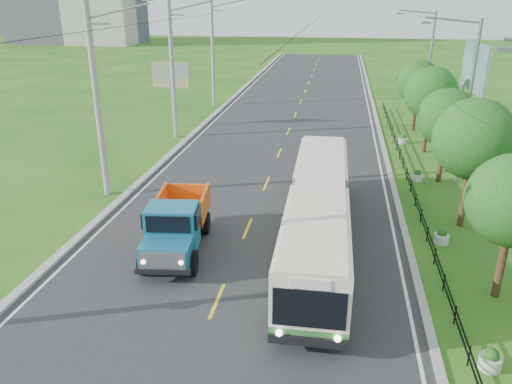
% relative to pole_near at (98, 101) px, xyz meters
% --- Properties ---
extents(ground, '(240.00, 240.00, 0.00)m').
position_rel_pole_near_xyz_m(ground, '(8.26, -9.00, -5.09)').
color(ground, '#1E5714').
rests_on(ground, ground).
extents(road, '(14.00, 120.00, 0.02)m').
position_rel_pole_near_xyz_m(road, '(8.26, 11.00, -5.08)').
color(road, '#28282B').
rests_on(road, ground).
extents(curb_left, '(0.40, 120.00, 0.15)m').
position_rel_pole_near_xyz_m(curb_left, '(1.06, 11.00, -5.02)').
color(curb_left, '#9E9E99').
rests_on(curb_left, ground).
extents(curb_right, '(0.30, 120.00, 0.10)m').
position_rel_pole_near_xyz_m(curb_right, '(15.41, 11.00, -5.04)').
color(curb_right, '#9E9E99').
rests_on(curb_right, ground).
extents(edge_line_left, '(0.12, 120.00, 0.00)m').
position_rel_pole_near_xyz_m(edge_line_left, '(1.61, 11.00, -5.07)').
color(edge_line_left, silver).
rests_on(edge_line_left, road).
extents(edge_line_right, '(0.12, 120.00, 0.00)m').
position_rel_pole_near_xyz_m(edge_line_right, '(14.91, 11.00, -5.07)').
color(edge_line_right, silver).
rests_on(edge_line_right, road).
extents(centre_dash, '(0.12, 2.20, 0.00)m').
position_rel_pole_near_xyz_m(centre_dash, '(8.26, -9.00, -5.07)').
color(centre_dash, yellow).
rests_on(centre_dash, road).
extents(railing_right, '(0.04, 40.00, 0.60)m').
position_rel_pole_near_xyz_m(railing_right, '(16.26, 5.00, -4.79)').
color(railing_right, black).
rests_on(railing_right, ground).
extents(pole_near, '(3.51, 0.32, 10.00)m').
position_rel_pole_near_xyz_m(pole_near, '(0.00, 0.00, 0.00)').
color(pole_near, gray).
rests_on(pole_near, ground).
extents(pole_mid, '(3.51, 0.32, 10.00)m').
position_rel_pole_near_xyz_m(pole_mid, '(0.00, 12.00, 0.00)').
color(pole_mid, gray).
rests_on(pole_mid, ground).
extents(pole_far, '(3.51, 0.32, 10.00)m').
position_rel_pole_near_xyz_m(pole_far, '(0.00, 24.00, 0.00)').
color(pole_far, gray).
rests_on(pole_far, ground).
extents(tree_third, '(3.60, 3.62, 6.00)m').
position_rel_pole_near_xyz_m(tree_third, '(18.12, -0.86, -1.11)').
color(tree_third, '#382314').
rests_on(tree_third, ground).
extents(tree_fourth, '(3.24, 3.31, 5.40)m').
position_rel_pole_near_xyz_m(tree_fourth, '(18.12, 5.14, -1.51)').
color(tree_fourth, '#382314').
rests_on(tree_fourth, ground).
extents(tree_fifth, '(3.48, 3.52, 5.80)m').
position_rel_pole_near_xyz_m(tree_fifth, '(18.12, 11.14, -1.24)').
color(tree_fifth, '#382314').
rests_on(tree_fifth, ground).
extents(tree_back, '(3.30, 3.36, 5.50)m').
position_rel_pole_near_xyz_m(tree_back, '(18.12, 17.14, -1.44)').
color(tree_back, '#382314').
rests_on(tree_back, ground).
extents(streetlight_mid, '(3.02, 0.20, 9.07)m').
position_rel_pole_near_xyz_m(streetlight_mid, '(18.90, 5.00, -0.19)').
color(streetlight_mid, slate).
rests_on(streetlight_mid, ground).
extents(streetlight_far, '(3.02, 0.20, 9.07)m').
position_rel_pole_near_xyz_m(streetlight_far, '(18.90, 19.00, -0.19)').
color(streetlight_far, slate).
rests_on(streetlight_far, ground).
extents(planter_front, '(0.64, 0.64, 0.67)m').
position_rel_pole_near_xyz_m(planter_front, '(16.86, -11.00, -4.81)').
color(planter_front, silver).
rests_on(planter_front, ground).
extents(planter_near, '(0.64, 0.64, 0.67)m').
position_rel_pole_near_xyz_m(planter_near, '(16.86, -3.00, -4.81)').
color(planter_near, silver).
rests_on(planter_near, ground).
extents(planter_mid, '(0.64, 0.64, 0.67)m').
position_rel_pole_near_xyz_m(planter_mid, '(16.86, 5.00, -4.81)').
color(planter_mid, silver).
rests_on(planter_mid, ground).
extents(planter_far, '(0.64, 0.64, 0.67)m').
position_rel_pole_near_xyz_m(planter_far, '(16.86, 13.00, -4.81)').
color(planter_far, silver).
rests_on(planter_far, ground).
extents(billboard_left, '(3.00, 0.20, 5.20)m').
position_rel_pole_near_xyz_m(billboard_left, '(-1.24, 15.00, -1.23)').
color(billboard_left, slate).
rests_on(billboard_left, ground).
extents(billboard_right, '(0.24, 6.00, 7.30)m').
position_rel_pole_near_xyz_m(billboard_right, '(20.56, 11.00, 0.25)').
color(billboard_right, slate).
rests_on(billboard_right, ground).
extents(bus, '(2.62, 14.69, 2.83)m').
position_rel_pole_near_xyz_m(bus, '(11.51, -4.19, -3.39)').
color(bus, '#307835').
rests_on(bus, ground).
extents(dump_truck, '(2.77, 5.81, 2.35)m').
position_rel_pole_near_xyz_m(dump_truck, '(5.73, -5.56, -3.76)').
color(dump_truck, '#166A88').
rests_on(dump_truck, ground).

